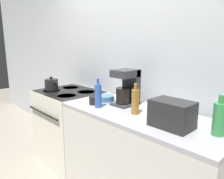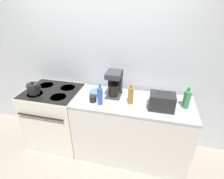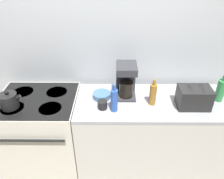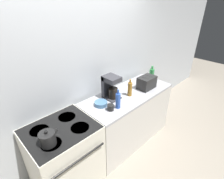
# 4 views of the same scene
# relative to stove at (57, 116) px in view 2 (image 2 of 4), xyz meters

# --- Properties ---
(ground_plane) EXTENTS (12.00, 12.00, 0.00)m
(ground_plane) POSITION_rel_stove_xyz_m (0.63, -0.34, -0.48)
(ground_plane) COLOR gray
(wall_back) EXTENTS (8.00, 0.05, 2.60)m
(wall_back) POSITION_rel_stove_xyz_m (0.63, 0.39, 0.82)
(wall_back) COLOR silver
(wall_back) RESTS_ON ground_plane
(stove) EXTENTS (0.80, 0.71, 0.93)m
(stove) POSITION_rel_stove_xyz_m (0.00, 0.00, 0.00)
(stove) COLOR silver
(stove) RESTS_ON ground_plane
(counter_block) EXTENTS (1.55, 0.64, 0.93)m
(counter_block) POSITION_rel_stove_xyz_m (1.19, -0.02, -0.01)
(counter_block) COLOR silver
(counter_block) RESTS_ON ground_plane
(kettle) EXTENTS (0.21, 0.17, 0.18)m
(kettle) POSITION_rel_stove_xyz_m (-0.20, -0.13, 0.53)
(kettle) COLOR black
(kettle) RESTS_ON stove
(toaster) EXTENTS (0.30, 0.20, 0.20)m
(toaster) POSITION_rel_stove_xyz_m (1.53, -0.10, 0.55)
(toaster) COLOR black
(toaster) RESTS_ON counter_block
(coffee_maker) EXTENTS (0.19, 0.24, 0.35)m
(coffee_maker) POSITION_rel_stove_xyz_m (0.91, 0.10, 0.64)
(coffee_maker) COLOR #333338
(coffee_maker) RESTS_ON counter_block
(bottle_blue) EXTENTS (0.06, 0.06, 0.28)m
(bottle_blue) POSITION_rel_stove_xyz_m (0.79, -0.17, 0.57)
(bottle_blue) COLOR #2D56B7
(bottle_blue) RESTS_ON counter_block
(bottle_amber) EXTENTS (0.07, 0.07, 0.27)m
(bottle_amber) POSITION_rel_stove_xyz_m (1.15, -0.06, 0.57)
(bottle_amber) COLOR #9E6B23
(bottle_amber) RESTS_ON counter_block
(bottle_green) EXTENTS (0.08, 0.08, 0.28)m
(bottle_green) POSITION_rel_stove_xyz_m (1.82, 0.01, 0.57)
(bottle_green) COLOR #338C47
(bottle_green) RESTS_ON counter_block
(cup_black) EXTENTS (0.09, 0.09, 0.08)m
(cup_black) POSITION_rel_stove_xyz_m (0.68, -0.14, 0.49)
(cup_black) COLOR black
(cup_black) RESTS_ON counter_block
(bowl) EXTENTS (0.18, 0.18, 0.06)m
(bowl) POSITION_rel_stove_xyz_m (0.66, 0.04, 0.48)
(bowl) COLOR teal
(bowl) RESTS_ON counter_block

